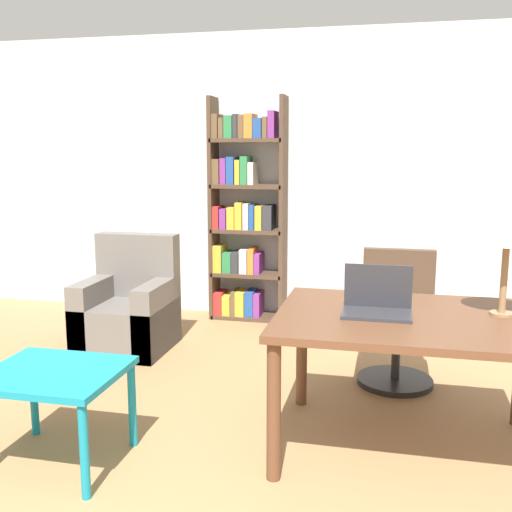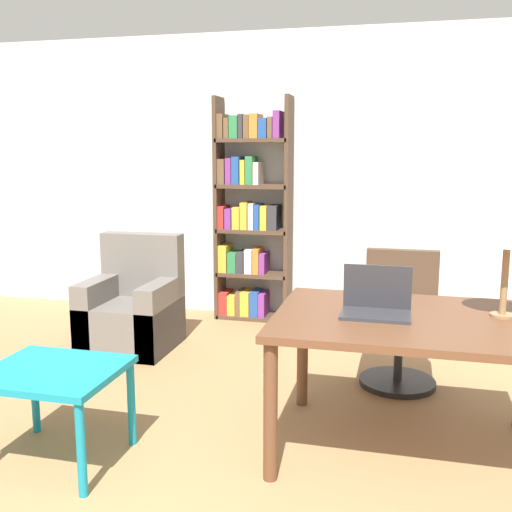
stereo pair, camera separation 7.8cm
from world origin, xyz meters
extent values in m
cube|color=silver|center=(0.00, 4.53, 1.35)|extent=(8.00, 0.06, 2.70)
cube|color=brown|center=(0.75, 2.01, 0.73)|extent=(1.42, 1.04, 0.04)
cylinder|color=brown|center=(0.11, 1.55, 0.36)|extent=(0.07, 0.07, 0.71)
cylinder|color=brown|center=(0.11, 2.47, 0.36)|extent=(0.07, 0.07, 0.71)
cube|color=#2D2D33|center=(0.57, 1.97, 0.76)|extent=(0.36, 0.24, 0.02)
cube|color=#2D2D33|center=(0.57, 2.08, 0.89)|extent=(0.36, 0.03, 0.24)
cube|color=#19233D|center=(0.57, 2.09, 0.89)|extent=(0.32, 0.02, 0.21)
cylinder|color=olive|center=(1.22, 2.13, 0.76)|extent=(0.12, 0.12, 0.01)
cylinder|color=olive|center=(1.22, 2.13, 0.95)|extent=(0.04, 0.04, 0.37)
cone|color=silver|center=(1.22, 2.13, 1.22)|extent=(0.32, 0.32, 0.17)
cylinder|color=black|center=(0.70, 2.95, 0.02)|extent=(0.52, 0.52, 0.04)
cylinder|color=#262626|center=(0.70, 2.95, 0.20)|extent=(0.06, 0.06, 0.31)
cube|color=#4C3828|center=(0.70, 2.95, 0.40)|extent=(0.53, 0.53, 0.10)
cube|color=#4C3828|center=(0.70, 3.18, 0.68)|extent=(0.50, 0.08, 0.47)
cube|color=teal|center=(-1.02, 1.46, 0.49)|extent=(0.67, 0.60, 0.04)
cylinder|color=teal|center=(-0.72, 1.20, 0.24)|extent=(0.04, 0.04, 0.47)
cylinder|color=teal|center=(-1.32, 1.72, 0.24)|extent=(0.04, 0.04, 0.47)
cylinder|color=teal|center=(-0.72, 1.72, 0.24)|extent=(0.04, 0.04, 0.47)
cube|color=#66605B|center=(-1.44, 3.22, 0.19)|extent=(0.70, 0.68, 0.39)
cube|color=#66605B|center=(-1.44, 3.48, 0.66)|extent=(0.70, 0.16, 0.53)
cube|color=#66605B|center=(-1.71, 3.22, 0.29)|extent=(0.16, 0.68, 0.58)
cube|color=#66605B|center=(-1.18, 3.22, 0.29)|extent=(0.16, 0.68, 0.58)
cube|color=#4C3828|center=(-1.03, 4.34, 1.05)|extent=(0.04, 0.28, 2.10)
cube|color=#4C3828|center=(-0.36, 4.34, 1.05)|extent=(0.04, 0.28, 2.10)
cube|color=#4C3828|center=(-0.69, 4.34, 0.02)|extent=(0.68, 0.28, 0.04)
cube|color=#B72D28|center=(-0.97, 4.34, 0.14)|extent=(0.08, 0.24, 0.22)
cube|color=gold|center=(-0.89, 4.34, 0.13)|extent=(0.08, 0.24, 0.19)
cube|color=brown|center=(-0.83, 4.34, 0.15)|extent=(0.04, 0.24, 0.23)
cube|color=gold|center=(-0.76, 4.34, 0.15)|extent=(0.09, 0.24, 0.23)
cube|color=#234C99|center=(-0.67, 4.34, 0.16)|extent=(0.08, 0.24, 0.24)
cube|color=#7F338C|center=(-0.59, 4.34, 0.15)|extent=(0.06, 0.24, 0.23)
cube|color=#4C3828|center=(-0.69, 4.34, 0.44)|extent=(0.68, 0.28, 0.04)
cube|color=gold|center=(-0.97, 4.34, 0.58)|extent=(0.08, 0.24, 0.26)
cube|color=#2D7F47|center=(-0.88, 4.34, 0.55)|extent=(0.08, 0.24, 0.19)
cube|color=#333338|center=(-0.80, 4.34, 0.56)|extent=(0.07, 0.24, 0.20)
cube|color=silver|center=(-0.72, 4.34, 0.57)|extent=(0.07, 0.24, 0.23)
cube|color=orange|center=(-0.65, 4.34, 0.57)|extent=(0.06, 0.24, 0.24)
cube|color=#7F338C|center=(-0.59, 4.34, 0.55)|extent=(0.05, 0.24, 0.19)
cube|color=#4C3828|center=(-0.69, 4.34, 0.86)|extent=(0.68, 0.28, 0.04)
cube|color=#B72D28|center=(-0.98, 4.34, 0.98)|extent=(0.06, 0.24, 0.21)
cube|color=#7F338C|center=(-0.92, 4.34, 0.97)|extent=(0.06, 0.24, 0.19)
cube|color=gold|center=(-0.84, 4.34, 0.98)|extent=(0.07, 0.24, 0.21)
cube|color=gold|center=(-0.76, 4.34, 1.00)|extent=(0.07, 0.24, 0.25)
cube|color=silver|center=(-0.69, 4.34, 1.00)|extent=(0.05, 0.24, 0.24)
cube|color=#234C99|center=(-0.64, 4.34, 0.99)|extent=(0.05, 0.24, 0.23)
cube|color=gold|center=(-0.57, 4.34, 0.99)|extent=(0.06, 0.24, 0.22)
cube|color=#333338|center=(-0.49, 4.34, 0.99)|extent=(0.09, 0.24, 0.23)
cube|color=#4C3828|center=(-0.69, 4.34, 1.28)|extent=(0.68, 0.28, 0.04)
cube|color=brown|center=(-0.98, 4.34, 1.41)|extent=(0.07, 0.24, 0.23)
cube|color=#7F338C|center=(-0.91, 4.34, 1.42)|extent=(0.05, 0.24, 0.24)
cube|color=#234C99|center=(-0.84, 4.34, 1.42)|extent=(0.07, 0.24, 0.25)
cube|color=gold|center=(-0.77, 4.34, 1.41)|extent=(0.04, 0.24, 0.23)
cube|color=#2D7F47|center=(-0.71, 4.34, 1.42)|extent=(0.07, 0.24, 0.26)
cube|color=silver|center=(-0.65, 4.34, 1.40)|extent=(0.05, 0.24, 0.20)
cube|color=#4C3828|center=(-0.69, 4.34, 1.70)|extent=(0.68, 0.28, 0.04)
cube|color=brown|center=(-0.99, 4.34, 1.83)|extent=(0.06, 0.24, 0.22)
cube|color=brown|center=(-0.93, 4.34, 1.81)|extent=(0.05, 0.24, 0.19)
cube|color=#2D7F47|center=(-0.86, 4.34, 1.82)|extent=(0.08, 0.24, 0.20)
cube|color=#333338|center=(-0.79, 4.34, 1.82)|extent=(0.04, 0.24, 0.22)
cube|color=brown|center=(-0.74, 4.34, 1.82)|extent=(0.05, 0.24, 0.21)
cube|color=orange|center=(-0.67, 4.34, 1.82)|extent=(0.08, 0.24, 0.22)
cube|color=#234C99|center=(-0.58, 4.34, 1.81)|extent=(0.08, 0.24, 0.18)
cube|color=brown|center=(-0.52, 4.34, 1.81)|extent=(0.04, 0.24, 0.19)
cube|color=#7F338C|center=(-0.46, 4.34, 1.84)|extent=(0.06, 0.24, 0.24)
camera|label=1|loc=(0.63, -1.13, 1.61)|focal=42.00mm
camera|label=2|loc=(0.71, -1.11, 1.61)|focal=42.00mm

